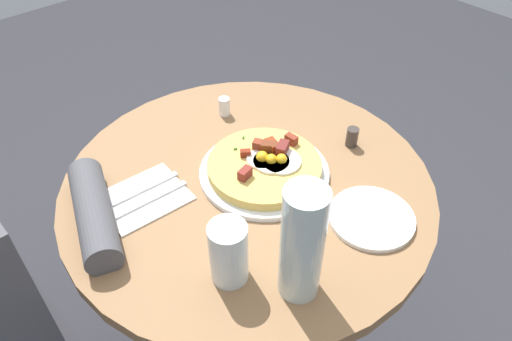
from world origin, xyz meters
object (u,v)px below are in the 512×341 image
at_px(fork, 140,191).
at_px(knife, 148,201).
at_px(salt_shaker, 224,106).
at_px(pepper_shaker, 352,137).
at_px(water_bottle, 302,244).
at_px(breakfast_pizza, 265,165).
at_px(water_glass, 229,253).
at_px(bread_plate, 371,218).
at_px(dining_table, 249,235).
at_px(pizza_plate, 264,172).

bearing_deg(fork, knife, 90.00).
xyz_separation_m(knife, salt_shaker, (0.14, -0.32, 0.02)).
bearing_deg(fork, pepper_shaker, 161.11).
relative_size(water_bottle, salt_shaker, 4.92).
bearing_deg(fork, breakfast_pizza, 155.17).
bearing_deg(salt_shaker, breakfast_pizza, 162.06).
xyz_separation_m(water_glass, salt_shaker, (0.39, -0.30, -0.04)).
xyz_separation_m(fork, knife, (-0.04, 0.00, 0.00)).
bearing_deg(knife, bread_plate, 136.41).
bearing_deg(water_bottle, water_glass, 36.19).
distance_m(knife, water_glass, 0.26).
xyz_separation_m(dining_table, pizza_plate, (-0.01, -0.04, 0.19)).
relative_size(breakfast_pizza, salt_shaker, 5.26).
bearing_deg(salt_shaker, water_bottle, 154.42).
height_order(breakfast_pizza, pepper_shaker, breakfast_pizza).
bearing_deg(pepper_shaker, dining_table, 74.76).
relative_size(pizza_plate, water_glass, 2.26).
bearing_deg(pizza_plate, fork, 60.67).
relative_size(bread_plate, salt_shaker, 3.63).
distance_m(dining_table, bread_plate, 0.33).
height_order(pizza_plate, salt_shaker, salt_shaker).
xyz_separation_m(dining_table, knife, (0.09, 0.20, 0.19)).
bearing_deg(pizza_plate, water_bottle, 148.65).
distance_m(breakfast_pizza, water_bottle, 0.31).
bearing_deg(bread_plate, salt_shaker, -1.29).
distance_m(dining_table, salt_shaker, 0.33).
xyz_separation_m(dining_table, pepper_shaker, (-0.07, -0.26, 0.20)).
bearing_deg(pizza_plate, salt_shaker, -18.64).
bearing_deg(water_glass, fork, 1.75).
distance_m(breakfast_pizza, knife, 0.26).
xyz_separation_m(pizza_plate, breakfast_pizza, (-0.00, -0.00, 0.02)).
relative_size(breakfast_pizza, knife, 1.38).
distance_m(pizza_plate, fork, 0.27).
xyz_separation_m(breakfast_pizza, salt_shaker, (0.23, -0.08, -0.00)).
relative_size(bread_plate, fork, 0.95).
distance_m(dining_table, pepper_shaker, 0.34).
distance_m(pizza_plate, bread_plate, 0.25).
bearing_deg(knife, water_bottle, 107.69).
distance_m(dining_table, water_bottle, 0.41).
bearing_deg(salt_shaker, pizza_plate, 161.36).
relative_size(pizza_plate, bread_plate, 1.65).
xyz_separation_m(pizza_plate, fork, (0.13, 0.23, 0.00)).
height_order(pizza_plate, breakfast_pizza, breakfast_pizza).
height_order(breakfast_pizza, fork, breakfast_pizza).
xyz_separation_m(knife, water_glass, (-0.25, -0.01, 0.06)).
height_order(water_glass, water_bottle, water_bottle).
distance_m(water_bottle, pepper_shaker, 0.43).
relative_size(dining_table, breakfast_pizza, 3.23).
distance_m(bread_plate, pepper_shaker, 0.24).
relative_size(breakfast_pizza, bread_plate, 1.45).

